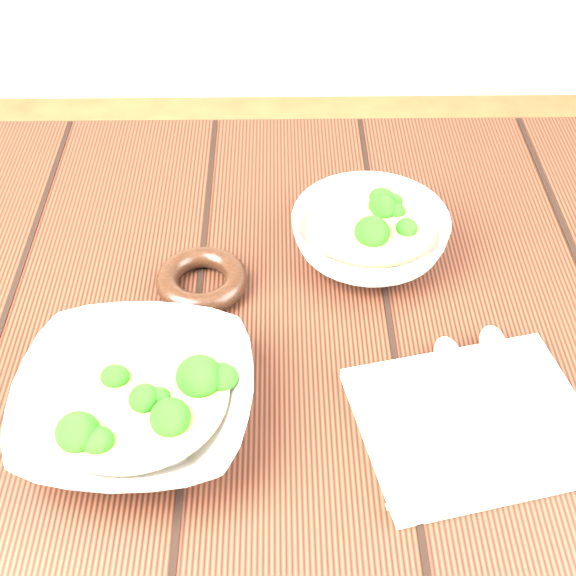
{
  "coord_description": "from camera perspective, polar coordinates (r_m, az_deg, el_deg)",
  "views": [
    {
      "loc": [
        0.07,
        -0.56,
        1.35
      ],
      "look_at": [
        0.07,
        0.01,
        0.8
      ],
      "focal_mm": 50.0,
      "sensor_mm": 36.0,
      "label": 1
    }
  ],
  "objects": [
    {
      "name": "table",
      "position": [
        0.91,
        -4.73,
        -8.12
      ],
      "size": [
        1.2,
        0.8,
        0.75
      ],
      "color": "#36190F",
      "rests_on": "ground"
    },
    {
      "name": "soup_bowl_front",
      "position": [
        0.74,
        -10.8,
        -7.97
      ],
      "size": [
        0.22,
        0.22,
        0.06
      ],
      "color": "silver",
      "rests_on": "table"
    },
    {
      "name": "soup_bowl_back",
      "position": [
        0.89,
        5.81,
        3.77
      ],
      "size": [
        0.19,
        0.19,
        0.06
      ],
      "color": "silver",
      "rests_on": "table"
    },
    {
      "name": "trivet",
      "position": [
        0.86,
        -6.15,
        0.56
      ],
      "size": [
        0.12,
        0.12,
        0.02
      ],
      "primitive_type": "torus",
      "rotation": [
        0.0,
        0.0,
        -0.21
      ],
      "color": "black",
      "rests_on": "table"
    },
    {
      "name": "napkin",
      "position": [
        0.76,
        13.1,
        -9.26
      ],
      "size": [
        0.24,
        0.21,
        0.01
      ],
      "primitive_type": "cube",
      "rotation": [
        0.0,
        0.0,
        0.22
      ],
      "color": "beige",
      "rests_on": "table"
    },
    {
      "name": "spoon_left",
      "position": [
        0.77,
        11.64,
        -6.53
      ],
      "size": [
        0.03,
        0.17,
        0.01
      ],
      "color": "#B9B5A3",
      "rests_on": "napkin"
    },
    {
      "name": "spoon_right",
      "position": [
        0.79,
        14.59,
        -5.6
      ],
      "size": [
        0.03,
        0.17,
        0.01
      ],
      "color": "#B9B5A3",
      "rests_on": "napkin"
    }
  ]
}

